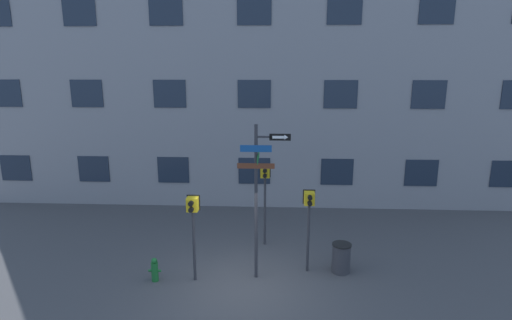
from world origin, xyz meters
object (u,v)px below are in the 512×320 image
street_sign_pole (259,188)px  trash_bin (341,258)px  pedestrian_signal_right (309,210)px  pedestrian_signal_left (193,215)px  pedestrian_signal_across (265,184)px  fire_hydrant (155,270)px

street_sign_pole → trash_bin: bearing=10.2°
street_sign_pole → pedestrian_signal_right: bearing=17.0°
pedestrian_signal_left → pedestrian_signal_across: size_ratio=0.90×
pedestrian_signal_right → trash_bin: pedestrian_signal_right is taller
pedestrian_signal_right → pedestrian_signal_left: bearing=-168.1°
pedestrian_signal_right → fire_hydrant: (-4.27, -0.77, -1.56)m
pedestrian_signal_left → pedestrian_signal_right: (3.17, 0.67, -0.02)m
pedestrian_signal_right → pedestrian_signal_across: bearing=126.4°
trash_bin → pedestrian_signal_right: bearing=179.7°
pedestrian_signal_across → fire_hydrant: pedestrian_signal_across is taller
trash_bin → fire_hydrant: bearing=-171.7°
street_sign_pole → pedestrian_signal_left: street_sign_pole is taller
street_sign_pole → pedestrian_signal_across: street_sign_pole is taller
street_sign_pole → pedestrian_signal_left: 1.92m
street_sign_pole → pedestrian_signal_left: size_ratio=1.78×
trash_bin → pedestrian_signal_left: bearing=-170.9°
street_sign_pole → trash_bin: size_ratio=5.00×
pedestrian_signal_right → fire_hydrant: 4.61m
street_sign_pole → fire_hydrant: bearing=-173.3°
pedestrian_signal_left → fire_hydrant: (-1.10, -0.10, -1.58)m
pedestrian_signal_left → pedestrian_signal_right: bearing=11.9°
fire_hydrant → trash_bin: trash_bin is taller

